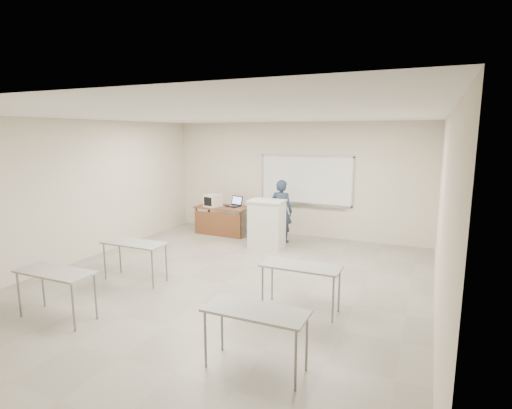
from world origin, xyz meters
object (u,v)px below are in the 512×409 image
at_px(mouse, 231,206).
at_px(whiteboard, 306,181).
at_px(instructor_desk, 222,214).
at_px(presenter, 281,211).
at_px(podium, 267,224).
at_px(keyboard, 259,200).
at_px(crt_monitor, 213,201).
at_px(laptop, 234,204).

bearing_deg(mouse, whiteboard, 20.85).
relative_size(instructor_desk, presenter, 0.93).
distance_m(whiteboard, mouse, 2.12).
height_order(instructor_desk, presenter, presenter).
height_order(podium, keyboard, keyboard).
bearing_deg(podium, keyboard, -142.11).
relative_size(mouse, keyboard, 0.24).
distance_m(crt_monitor, keyboard, 1.89).
xyz_separation_m(instructor_desk, podium, (1.60, -0.69, 0.03)).
distance_m(crt_monitor, mouse, 0.50).
bearing_deg(presenter, instructor_desk, 0.26).
bearing_deg(instructor_desk, podium, -20.94).
distance_m(mouse, presenter, 1.55).
height_order(crt_monitor, presenter, presenter).
bearing_deg(presenter, keyboard, 71.52).
bearing_deg(laptop, mouse, -95.92).
relative_size(keyboard, presenter, 0.27).
bearing_deg(instructor_desk, mouse, 41.32).
distance_m(laptop, presenter, 1.53).
bearing_deg(whiteboard, instructor_desk, -159.63).
distance_m(instructor_desk, crt_monitor, 0.44).
bearing_deg(keyboard, mouse, 145.85).
bearing_deg(mouse, instructor_desk, -138.17).
xyz_separation_m(laptop, presenter, (1.49, -0.33, -0.02)).
bearing_deg(crt_monitor, presenter, 11.95).
xyz_separation_m(keyboard, presenter, (0.28, 0.75, -0.37)).
height_order(laptop, keyboard, keyboard).
distance_m(whiteboard, keyboard, 1.74).
height_order(instructor_desk, mouse, mouse).
xyz_separation_m(whiteboard, instructor_desk, (-2.10, -0.78, -0.93)).
bearing_deg(instructor_desk, keyboard, -26.81).
bearing_deg(mouse, presenter, -5.30).
bearing_deg(crt_monitor, mouse, 34.44).
relative_size(podium, laptop, 3.16).
height_order(keyboard, presenter, presenter).
bearing_deg(keyboard, crt_monitor, 158.59).
xyz_separation_m(whiteboard, keyboard, (-0.65, -1.59, -0.31)).
height_order(mouse, keyboard, keyboard).
xyz_separation_m(podium, laptop, (-1.36, 0.96, 0.23)).
height_order(instructor_desk, crt_monitor, crt_monitor).
distance_m(instructor_desk, presenter, 1.75).
bearing_deg(podium, laptop, 144.06).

